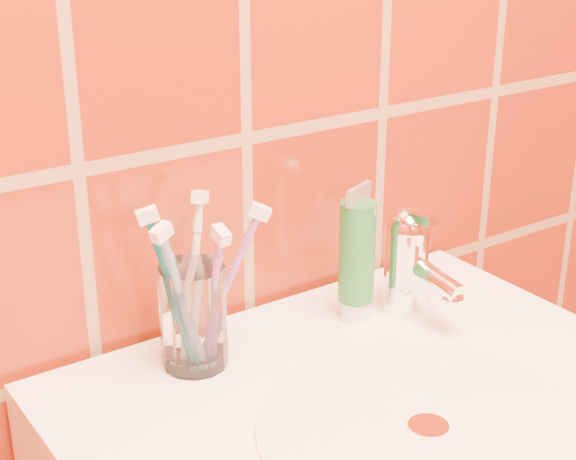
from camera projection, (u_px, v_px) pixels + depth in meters
glass_tumbler at (193, 316)px, 0.85m from camera, size 0.07×0.07×0.10m
toothpaste_tube at (357, 258)px, 0.93m from camera, size 0.04×0.04×0.15m
faucet at (409, 257)px, 0.95m from camera, size 0.05×0.11×0.12m
toothbrush_0 at (194, 278)px, 0.86m from camera, size 0.12×0.11×0.18m
toothbrush_1 at (212, 299)px, 0.82m from camera, size 0.03×0.11×0.18m
toothbrush_2 at (183, 300)px, 0.81m from camera, size 0.11×0.09×0.18m
toothbrush_3 at (227, 285)px, 0.85m from camera, size 0.14×0.13×0.18m
toothbrush_4 at (173, 292)px, 0.82m from camera, size 0.09×0.08×0.18m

